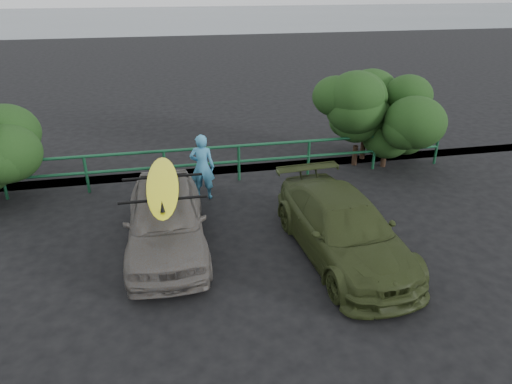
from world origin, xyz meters
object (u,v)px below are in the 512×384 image
guardrail (202,165)px  sedan (166,219)px  olive_vehicle (343,228)px  surfboard (162,184)px  man (202,167)px

guardrail → sedan: (-1.05, -3.14, 0.15)m
sedan → olive_vehicle: bearing=-15.5°
olive_vehicle → surfboard: (-3.45, 1.01, 0.83)m
sedan → man: bearing=67.2°
sedan → man: 2.43m
surfboard → sedan: bearing=0.0°
guardrail → man: man is taller
guardrail → surfboard: bearing=-108.5°
man → olive_vehicle: bearing=142.3°
guardrail → olive_vehicle: bearing=-60.0°
olive_vehicle → man: bearing=123.3°
guardrail → man: 0.98m
sedan → olive_vehicle: (3.45, -1.01, -0.06)m
guardrail → sedan: sedan is taller
guardrail → sedan: size_ratio=3.55×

